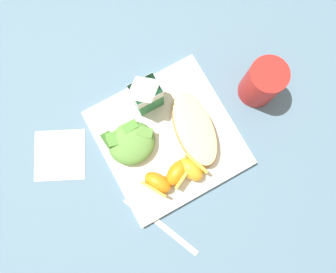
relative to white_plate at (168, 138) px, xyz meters
The scene contains 11 objects.
ground 0.01m from the white_plate, ahead, with size 3.00×3.00×0.00m, color slate.
white_plate is the anchor object (origin of this frame).
cheesy_pizza_bread 0.06m from the white_plate, 14.58° to the right, with size 0.10×0.18×0.04m.
green_salad_pile 0.08m from the white_plate, 162.54° to the left, with size 0.10×0.09×0.04m.
milk_carton 0.11m from the white_plate, 92.17° to the left, with size 0.06×0.04×0.11m.
orange_wedge_front 0.10m from the white_plate, 131.40° to the right, with size 0.06×0.07×0.04m.
orange_wedge_middle 0.09m from the white_plate, 104.43° to the right, with size 0.07×0.06×0.04m.
orange_wedge_rear 0.09m from the white_plate, 84.01° to the right, with size 0.05×0.07×0.04m.
paper_napkin 0.24m from the white_plate, 159.94° to the left, with size 0.11×0.11×0.00m, color white.
metal_fork 0.18m from the white_plate, 127.60° to the right, with size 0.09×0.18×0.01m.
drinking_red_cup 0.23m from the white_plate, ahead, with size 0.08×0.08×0.11m, color red.
Camera 1 is at (-0.05, -0.09, 0.68)m, focal length 33.23 mm.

